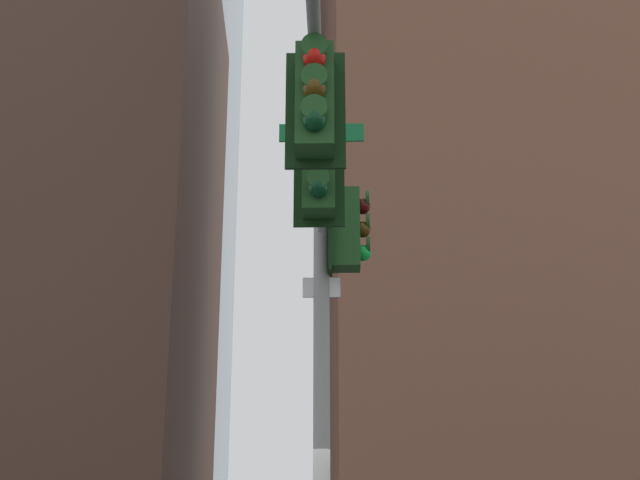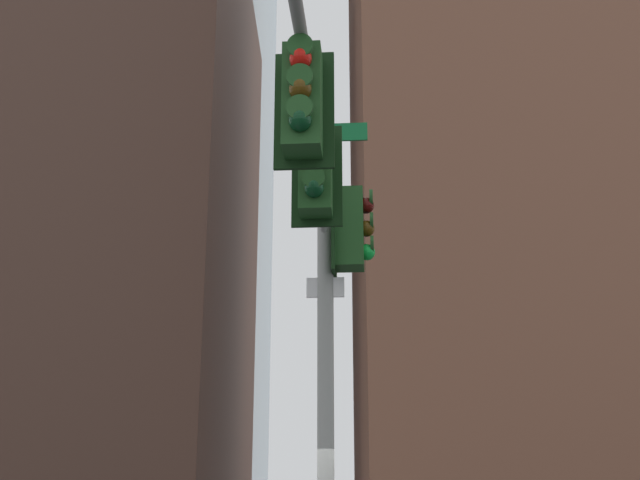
% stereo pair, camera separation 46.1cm
% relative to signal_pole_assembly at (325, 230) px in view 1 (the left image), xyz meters
% --- Properties ---
extents(signal_pole_assembly, '(4.51, 1.14, 6.66)m').
position_rel_signal_pole_assembly_xyz_m(signal_pole_assembly, '(0.00, 0.00, 0.00)').
color(signal_pole_assembly, gray).
rests_on(signal_pole_assembly, ground_plane).
extents(building_brick_nearside, '(20.35, 17.62, 46.63)m').
position_rel_signal_pole_assembly_xyz_m(building_brick_nearside, '(-27.83, 9.94, 18.59)').
color(building_brick_nearside, brown).
rests_on(building_brick_nearside, ground_plane).
extents(building_brick_midblock, '(22.30, 14.71, 34.05)m').
position_rel_signal_pole_assembly_xyz_m(building_brick_midblock, '(-35.12, -12.38, 12.31)').
color(building_brick_midblock, '#4C3328').
rests_on(building_brick_midblock, ground_plane).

